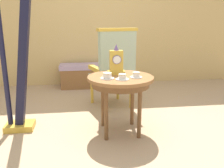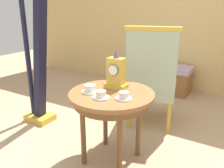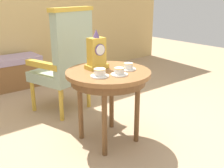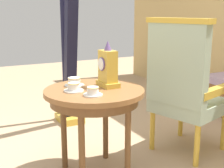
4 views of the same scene
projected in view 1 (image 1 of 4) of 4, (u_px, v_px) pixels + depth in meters
ground_plane at (113, 130)px, 2.77m from camera, size 10.00×10.00×0.00m
wall_back at (97, 12)px, 4.57m from camera, size 6.00×0.10×2.80m
side_table at (120, 83)px, 2.61m from camera, size 0.72×0.72×0.65m
teacup_left at (107, 76)px, 2.47m from camera, size 0.15×0.15×0.06m
teacup_right at (122, 77)px, 2.43m from camera, size 0.14×0.14×0.06m
teacup_center at (136, 75)px, 2.52m from camera, size 0.13×0.13×0.06m
mantel_clock at (116, 62)px, 2.67m from camera, size 0.19×0.11×0.34m
armchair at (114, 68)px, 3.36m from camera, size 0.67×0.66×1.14m
harp at (17, 71)px, 2.64m from camera, size 0.40×0.24×1.72m
window_bench at (88, 75)px, 4.56m from camera, size 1.03×0.40×0.44m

